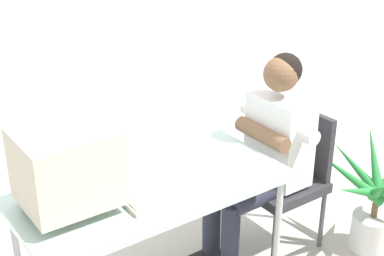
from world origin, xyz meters
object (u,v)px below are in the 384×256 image
(crt_monitor, at_px, (67,166))
(office_chair, at_px, (287,172))
(keyboard, at_px, (129,190))
(desk, at_px, (152,194))
(person_seated, at_px, (265,151))
(potted_plant, at_px, (375,200))

(crt_monitor, distance_m, office_chair, 1.50)
(crt_monitor, height_order, office_chair, crt_monitor)
(keyboard, bearing_deg, desk, 2.53)
(crt_monitor, relative_size, keyboard, 0.97)
(crt_monitor, bearing_deg, person_seated, 0.32)
(crt_monitor, xyz_separation_m, keyboard, (0.29, -0.03, -0.21))
(person_seated, height_order, potted_plant, person_seated)
(person_seated, relative_size, potted_plant, 1.60)
(desk, relative_size, potted_plant, 1.76)
(desk, bearing_deg, office_chair, 1.81)
(potted_plant, bearing_deg, office_chair, 133.26)
(desk, bearing_deg, crt_monitor, 176.66)
(desk, bearing_deg, person_seated, 2.25)
(office_chair, bearing_deg, potted_plant, -46.74)
(crt_monitor, relative_size, office_chair, 0.49)
(desk, height_order, crt_monitor, crt_monitor)
(office_chair, bearing_deg, crt_monitor, -179.73)
(potted_plant, bearing_deg, desk, 165.01)
(keyboard, bearing_deg, person_seated, 2.29)
(keyboard, xyz_separation_m, potted_plant, (1.50, -0.36, -0.41))
(crt_monitor, xyz_separation_m, person_seated, (1.22, 0.01, -0.28))
(office_chair, xyz_separation_m, person_seated, (-0.20, -0.00, 0.20))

